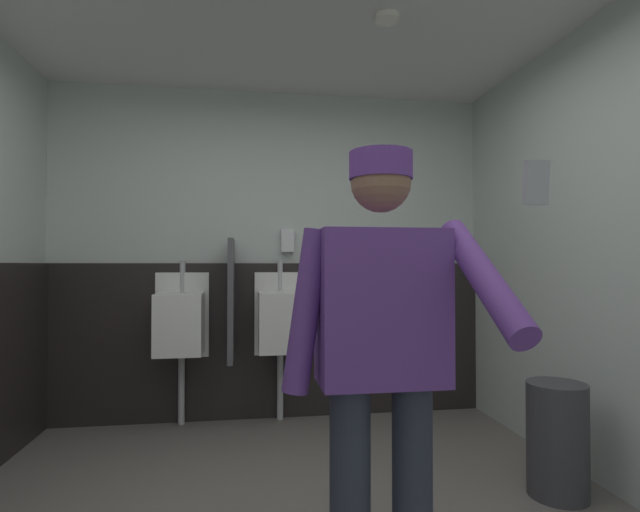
# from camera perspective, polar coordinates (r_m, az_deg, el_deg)

# --- Properties ---
(wall_back) EXTENTS (4.00, 0.12, 2.60)m
(wall_back) POSITION_cam_1_polar(r_m,az_deg,el_deg) (3.94, -5.52, 0.27)
(wall_back) COLOR silver
(wall_back) RESTS_ON ground_plane
(wainscot_band_back) EXTENTS (3.40, 0.03, 1.22)m
(wainscot_band_back) POSITION_cam_1_polar(r_m,az_deg,el_deg) (3.91, -5.47, -9.85)
(wainscot_band_back) COLOR black
(wainscot_band_back) RESTS_ON ground_plane
(downlight_far) EXTENTS (0.14, 0.14, 0.03)m
(downlight_far) POSITION_cam_1_polar(r_m,az_deg,el_deg) (3.02, 7.96, 26.02)
(downlight_far) COLOR white
(urinal_left) EXTENTS (0.40, 0.34, 1.24)m
(urinal_left) POSITION_cam_1_polar(r_m,az_deg,el_deg) (3.77, -16.18, -7.59)
(urinal_left) COLOR white
(urinal_left) RESTS_ON ground_plane
(urinal_middle) EXTENTS (0.40, 0.34, 1.24)m
(urinal_middle) POSITION_cam_1_polar(r_m,az_deg,el_deg) (3.75, -4.63, -7.67)
(urinal_middle) COLOR white
(urinal_middle) RESTS_ON ground_plane
(privacy_divider_panel) EXTENTS (0.04, 0.40, 0.90)m
(privacy_divider_panel) POSITION_cam_1_polar(r_m,az_deg,el_deg) (3.65, -10.45, -5.10)
(privacy_divider_panel) COLOR #4C4C51
(person) EXTENTS (0.65, 0.60, 1.60)m
(person) POSITION_cam_1_polar(r_m,az_deg,el_deg) (1.69, 7.32, -10.36)
(person) COLOR #2D3342
(person) RESTS_ON ground_plane
(cell_phone) EXTENTS (0.06, 0.03, 0.11)m
(cell_phone) POSITION_cam_1_polar(r_m,az_deg,el_deg) (1.33, 24.15, 7.90)
(cell_phone) COLOR #A5A8B2
(trash_bin) EXTENTS (0.30, 0.30, 0.59)m
(trash_bin) POSITION_cam_1_polar(r_m,az_deg,el_deg) (2.98, 26.22, -18.85)
(trash_bin) COLOR #38383D
(trash_bin) RESTS_ON ground_plane
(soap_dispenser) EXTENTS (0.10, 0.07, 0.18)m
(soap_dispenser) POSITION_cam_1_polar(r_m,az_deg,el_deg) (3.85, -3.87, 1.82)
(soap_dispenser) COLOR silver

